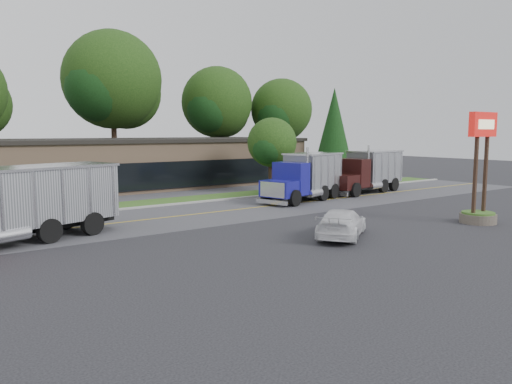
% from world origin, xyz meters
% --- Properties ---
extents(ground, '(140.00, 140.00, 0.00)m').
position_xyz_m(ground, '(0.00, 0.00, 0.00)').
color(ground, '#38383E').
rests_on(ground, ground).
extents(road, '(60.00, 8.00, 0.02)m').
position_xyz_m(road, '(0.00, 9.00, 0.00)').
color(road, '#55555B').
rests_on(road, ground).
extents(center_line, '(60.00, 0.12, 0.01)m').
position_xyz_m(center_line, '(0.00, 9.00, 0.00)').
color(center_line, gold).
rests_on(center_line, ground).
extents(curb, '(60.00, 0.30, 0.12)m').
position_xyz_m(curb, '(0.00, 13.20, 0.00)').
color(curb, '#9E9E99').
rests_on(curb, ground).
extents(grass_verge, '(60.00, 3.40, 0.03)m').
position_xyz_m(grass_verge, '(0.00, 15.00, 0.00)').
color(grass_verge, '#395D20').
rests_on(grass_verge, ground).
extents(far_parking, '(60.00, 7.00, 0.02)m').
position_xyz_m(far_parking, '(0.00, 20.00, 0.00)').
color(far_parking, '#55555B').
rests_on(far_parking, ground).
extents(strip_mall, '(32.00, 12.00, 4.00)m').
position_xyz_m(strip_mall, '(2.00, 26.00, 2.00)').
color(strip_mall, tan).
rests_on(strip_mall, ground).
extents(bilo_sign, '(2.20, 1.90, 5.95)m').
position_xyz_m(bilo_sign, '(10.50, -2.50, 2.02)').
color(bilo_sign, '#6B6054').
rests_on(bilo_sign, ground).
extents(tree_far_c, '(10.69, 10.06, 15.25)m').
position_xyz_m(tree_far_c, '(4.16, 34.13, 9.74)').
color(tree_far_c, '#382619').
rests_on(tree_far_c, ground).
extents(tree_far_d, '(8.69, 8.18, 12.39)m').
position_xyz_m(tree_far_d, '(16.13, 33.10, 7.91)').
color(tree_far_d, '#382619').
rests_on(tree_far_d, ground).
extents(tree_far_e, '(7.95, 7.48, 11.34)m').
position_xyz_m(tree_far_e, '(24.12, 31.10, 7.23)').
color(tree_far_e, '#382619').
rests_on(tree_far_e, ground).
extents(evergreen_right, '(4.02, 4.02, 9.15)m').
position_xyz_m(evergreen_right, '(20.00, 18.00, 5.02)').
color(evergreen_right, '#382619').
rests_on(evergreen_right, ground).
extents(tree_verge, '(4.24, 3.99, 6.05)m').
position_xyz_m(tree_verge, '(10.06, 15.05, 3.85)').
color(tree_verge, '#382619').
rests_on(tree_verge, ground).
extents(dump_truck_red, '(10.74, 5.41, 3.36)m').
position_xyz_m(dump_truck_red, '(-10.63, 6.86, 1.81)').
color(dump_truck_red, black).
rests_on(dump_truck_red, ground).
extents(dump_truck_blue, '(7.40, 4.22, 3.36)m').
position_xyz_m(dump_truck_blue, '(8.95, 9.74, 1.80)').
color(dump_truck_blue, black).
rests_on(dump_truck_blue, ground).
extents(dump_truck_maroon, '(8.29, 3.80, 3.36)m').
position_xyz_m(dump_truck_maroon, '(16.24, 10.37, 1.80)').
color(dump_truck_maroon, black).
rests_on(dump_truck_maroon, ground).
extents(rally_car, '(4.83, 4.14, 1.33)m').
position_xyz_m(rally_car, '(1.86, -0.70, 0.66)').
color(rally_car, silver).
rests_on(rally_car, ground).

